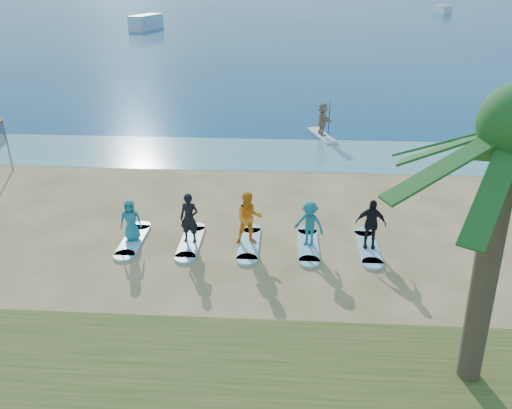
# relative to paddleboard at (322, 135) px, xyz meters

# --- Properties ---
(ground) EXTENTS (600.00, 600.00, 0.00)m
(ground) POSITION_rel_paddleboard_xyz_m (-4.42, -13.70, -0.06)
(ground) COLOR tan
(ground) RESTS_ON ground
(shallow_water) EXTENTS (600.00, 600.00, 0.00)m
(shallow_water) POSITION_rel_paddleboard_xyz_m (-4.42, -3.20, -0.05)
(shallow_water) COLOR teal
(shallow_water) RESTS_ON ground
(paddleboard) EXTENTS (1.63, 3.06, 0.12)m
(paddleboard) POSITION_rel_paddleboard_xyz_m (0.00, 0.00, 0.00)
(paddleboard) COLOR silver
(paddleboard) RESTS_ON ground
(paddleboarder) EXTENTS (0.94, 1.77, 1.82)m
(paddleboarder) POSITION_rel_paddleboard_xyz_m (0.00, 0.00, 0.97)
(paddleboarder) COLOR tan
(paddleboarder) RESTS_ON paddleboard
(boat_offshore_a) EXTENTS (4.09, 7.44, 2.24)m
(boat_offshore_a) POSITION_rel_paddleboard_xyz_m (-24.57, 54.79, -0.06)
(boat_offshore_a) COLOR silver
(boat_offshore_a) RESTS_ON ground
(boat_offshore_b) EXTENTS (2.59, 5.50, 1.59)m
(boat_offshore_b) POSITION_rel_paddleboard_xyz_m (31.95, 92.55, -0.06)
(boat_offshore_b) COLOR silver
(boat_offshore_b) RESTS_ON ground
(surfboard_0) EXTENTS (0.70, 2.20, 0.09)m
(surfboard_0) POSITION_rel_paddleboard_xyz_m (-7.32, -12.66, -0.01)
(surfboard_0) COLOR #8DCBDB
(surfboard_0) RESTS_ON ground
(student_0) EXTENTS (0.77, 0.55, 1.49)m
(student_0) POSITION_rel_paddleboard_xyz_m (-7.32, -12.66, 0.78)
(student_0) COLOR teal
(student_0) RESTS_ON surfboard_0
(surfboard_1) EXTENTS (0.70, 2.20, 0.09)m
(surfboard_1) POSITION_rel_paddleboard_xyz_m (-5.28, -12.66, -0.01)
(surfboard_1) COLOR #8DCBDB
(surfboard_1) RESTS_ON ground
(student_1) EXTENTS (0.69, 0.50, 1.77)m
(student_1) POSITION_rel_paddleboard_xyz_m (-5.28, -12.66, 0.91)
(student_1) COLOR black
(student_1) RESTS_ON surfboard_1
(surfboard_2) EXTENTS (0.70, 2.20, 0.09)m
(surfboard_2) POSITION_rel_paddleboard_xyz_m (-3.24, -12.66, -0.01)
(surfboard_2) COLOR #8DCBDB
(surfboard_2) RESTS_ON ground
(student_2) EXTENTS (1.04, 0.89, 1.88)m
(student_2) POSITION_rel_paddleboard_xyz_m (-3.24, -12.66, 0.97)
(student_2) COLOR orange
(student_2) RESTS_ON surfboard_2
(surfboard_3) EXTENTS (0.70, 2.20, 0.09)m
(surfboard_3) POSITION_rel_paddleboard_xyz_m (-1.21, -12.66, -0.01)
(surfboard_3) COLOR #8DCBDB
(surfboard_3) RESTS_ON ground
(student_3) EXTENTS (1.19, 0.96, 1.60)m
(student_3) POSITION_rel_paddleboard_xyz_m (-1.21, -12.66, 0.83)
(student_3) COLOR #1A6F81
(student_3) RESTS_ON surfboard_3
(surfboard_4) EXTENTS (0.70, 2.20, 0.09)m
(surfboard_4) POSITION_rel_paddleboard_xyz_m (0.83, -12.66, -0.01)
(surfboard_4) COLOR #8DCBDB
(surfboard_4) RESTS_ON ground
(student_4) EXTENTS (1.06, 0.54, 1.73)m
(student_4) POSITION_rel_paddleboard_xyz_m (0.83, -12.66, 0.90)
(student_4) COLOR black
(student_4) RESTS_ON surfboard_4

